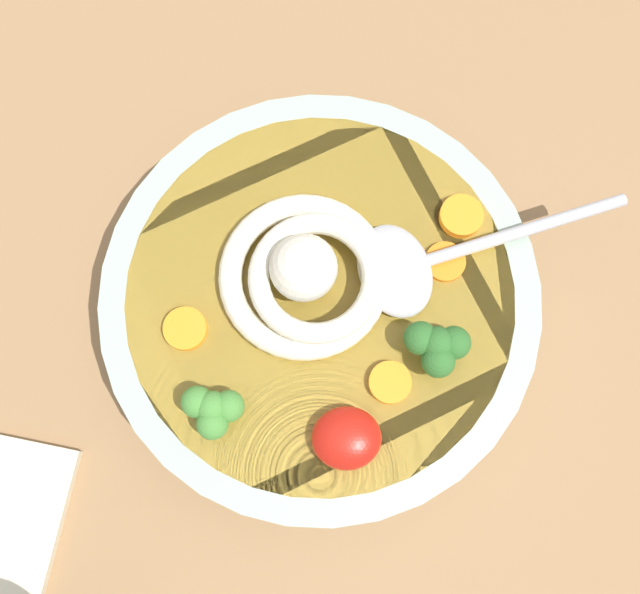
# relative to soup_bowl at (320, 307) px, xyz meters

# --- Properties ---
(table_slab) EXTENTS (1.21, 1.21, 0.04)m
(table_slab) POSITION_rel_soup_bowl_xyz_m (-0.03, 0.04, -0.05)
(table_slab) COLOR #936D47
(table_slab) RESTS_ON ground
(soup_bowl) EXTENTS (0.27, 0.27, 0.06)m
(soup_bowl) POSITION_rel_soup_bowl_xyz_m (0.00, 0.00, 0.00)
(soup_bowl) COLOR #9EB2A3
(soup_bowl) RESTS_ON table_slab
(noodle_pile) EXTENTS (0.11, 0.11, 0.05)m
(noodle_pile) POSITION_rel_soup_bowl_xyz_m (-0.01, 0.01, 0.04)
(noodle_pile) COLOR silver
(noodle_pile) RESTS_ON soup_bowl
(soup_spoon) EXTENTS (0.18, 0.08, 0.02)m
(soup_spoon) POSITION_rel_soup_bowl_xyz_m (0.06, 0.02, 0.04)
(soup_spoon) COLOR #B7B7BC
(soup_spoon) RESTS_ON soup_bowl
(chili_sauce_dollop) EXTENTS (0.04, 0.04, 0.02)m
(chili_sauce_dollop) POSITION_rel_soup_bowl_xyz_m (0.01, -0.09, 0.04)
(chili_sauce_dollop) COLOR #B2190F
(chili_sauce_dollop) RESTS_ON soup_bowl
(broccoli_floret_rear) EXTENTS (0.04, 0.03, 0.03)m
(broccoli_floret_rear) POSITION_rel_soup_bowl_xyz_m (0.07, -0.04, 0.05)
(broccoli_floret_rear) COLOR #7A9E60
(broccoli_floret_rear) RESTS_ON soup_bowl
(broccoli_floret_beside_noodles) EXTENTS (0.04, 0.03, 0.03)m
(broccoli_floret_beside_noodles) POSITION_rel_soup_bowl_xyz_m (-0.06, -0.07, 0.05)
(broccoli_floret_beside_noodles) COLOR #7A9E60
(broccoli_floret_beside_noodles) RESTS_ON soup_bowl
(carrot_slice_left) EXTENTS (0.03, 0.03, 0.01)m
(carrot_slice_left) POSITION_rel_soup_bowl_xyz_m (0.04, -0.05, 0.03)
(carrot_slice_left) COLOR orange
(carrot_slice_left) RESTS_ON soup_bowl
(carrot_slice_front) EXTENTS (0.03, 0.03, 0.01)m
(carrot_slice_front) POSITION_rel_soup_bowl_xyz_m (-0.08, -0.02, 0.03)
(carrot_slice_front) COLOR orange
(carrot_slice_front) RESTS_ON soup_bowl
(carrot_slice_beside_chili) EXTENTS (0.03, 0.03, 0.00)m
(carrot_slice_beside_chili) POSITION_rel_soup_bowl_xyz_m (0.08, 0.02, 0.03)
(carrot_slice_beside_chili) COLOR orange
(carrot_slice_beside_chili) RESTS_ON soup_bowl
(carrot_slice_extra_b) EXTENTS (0.03, 0.03, 0.01)m
(carrot_slice_extra_b) POSITION_rel_soup_bowl_xyz_m (0.09, 0.05, 0.03)
(carrot_slice_extra_b) COLOR orange
(carrot_slice_extra_b) RESTS_ON soup_bowl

